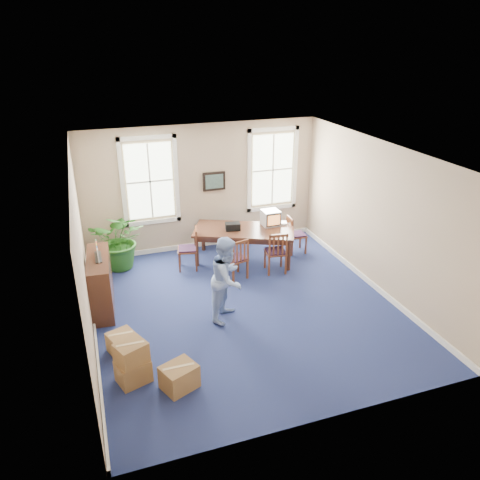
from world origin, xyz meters
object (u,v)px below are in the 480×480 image
object	(u,v)px
chair_near_left	(236,258)
potted_plant	(120,240)
crt_tv	(271,218)
credenza	(101,282)
cardboard_boxes	(143,356)
man	(227,279)
conference_table	(244,244)

from	to	relation	value
chair_near_left	potted_plant	distance (m)	2.78
crt_tv	potted_plant	bearing A→B (deg)	170.76
chair_near_left	credenza	distance (m)	3.00
chair_near_left	potted_plant	bearing A→B (deg)	-44.98
chair_near_left	potted_plant	size ratio (longest dim) A/B	0.69
cardboard_boxes	credenza	bearing A→B (deg)	101.97
chair_near_left	potted_plant	world-z (taller)	potted_plant
man	potted_plant	world-z (taller)	man
crt_tv	man	world-z (taller)	man
crt_tv	cardboard_boxes	distance (m)	5.17
potted_plant	man	bearing A→B (deg)	-58.66
chair_near_left	man	world-z (taller)	man
credenza	potted_plant	bearing A→B (deg)	75.33
crt_tv	credenza	distance (m)	4.37
credenza	potted_plant	distance (m)	1.82
man	cardboard_boxes	distance (m)	2.24
conference_table	cardboard_boxes	bearing A→B (deg)	-105.36
conference_table	man	size ratio (longest dim) A/B	1.41
credenza	cardboard_boxes	distance (m)	2.42
credenza	cardboard_boxes	xyz separation A→B (m)	(0.50, -2.36, -0.21)
man	credenza	size ratio (longest dim) A/B	1.14
conference_table	credenza	xyz separation A→B (m)	(-3.47, -1.16, 0.18)
crt_tv	credenza	xyz separation A→B (m)	(-4.18, -1.22, -0.42)
credenza	conference_table	bearing A→B (deg)	22.30
chair_near_left	cardboard_boxes	world-z (taller)	chair_near_left
chair_near_left	credenza	bearing A→B (deg)	-8.58
potted_plant	cardboard_boxes	world-z (taller)	potted_plant
potted_plant	cardboard_boxes	size ratio (longest dim) A/B	1.07
chair_near_left	man	size ratio (longest dim) A/B	0.58
crt_tv	cardboard_boxes	world-z (taller)	crt_tv
conference_table	man	bearing A→B (deg)	-91.74
chair_near_left	cardboard_boxes	distance (m)	3.67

